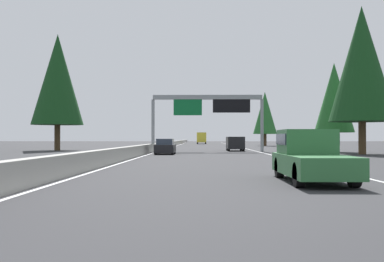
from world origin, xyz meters
The scene contains 13 objects.
ground_plane centered at (60.00, 0.00, 0.00)m, with size 320.00×320.00×0.00m, color #2D2D30.
median_barrier centered at (80.00, 0.30, 0.45)m, with size 180.00×0.56×0.90m, color #9E9B93.
shoulder_stripe_right centered at (70.00, -11.52, 0.01)m, with size 160.00×0.16×0.01m, color silver.
shoulder_stripe_median centered at (70.00, -0.25, 0.01)m, with size 160.00×0.16×0.01m, color silver.
sign_gantry_overhead centered at (49.43, -6.04, 5.10)m, with size 0.50×12.68×6.40m.
pickup_mid_right centered at (13.15, -9.09, 0.91)m, with size 5.60×2.00×1.86m.
sedan_mid_left centered at (41.12, -1.73, 0.68)m, with size 4.40×1.80×1.47m.
minivan_mid_center centered at (52.77, -9.22, 0.95)m, with size 5.00×1.95×1.69m.
box_truck_far_left centered at (119.70, -5.21, 1.61)m, with size 8.50×2.40×2.95m.
conifer_right_near centered at (41.10, -20.41, 8.58)m, with size 6.21×6.21×14.11m.
conifer_right_mid centered at (47.92, -19.69, 5.94)m, with size 4.30×4.30×9.78m.
conifer_right_far centered at (89.52, -17.72, 6.47)m, with size 4.68×4.68×10.65m.
conifer_left_mid centered at (54.23, 12.67, 8.80)m, with size 6.37×6.37×14.47m.
Camera 1 is at (-3.93, -5.19, 1.55)m, focal length 44.27 mm.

